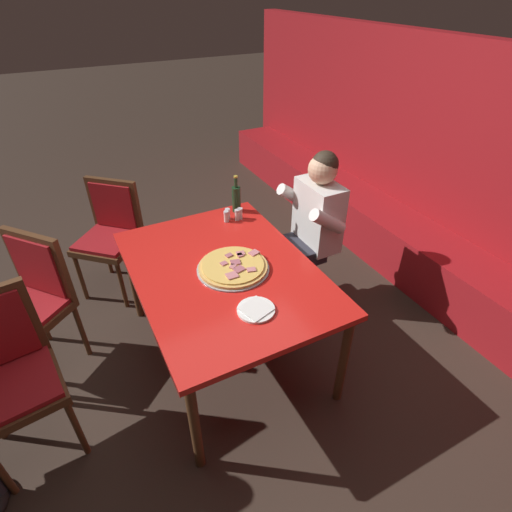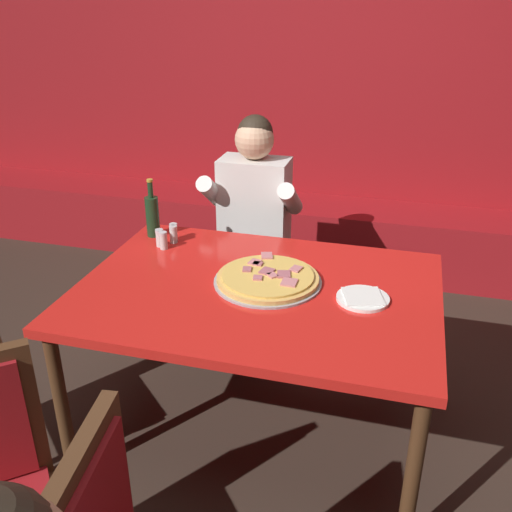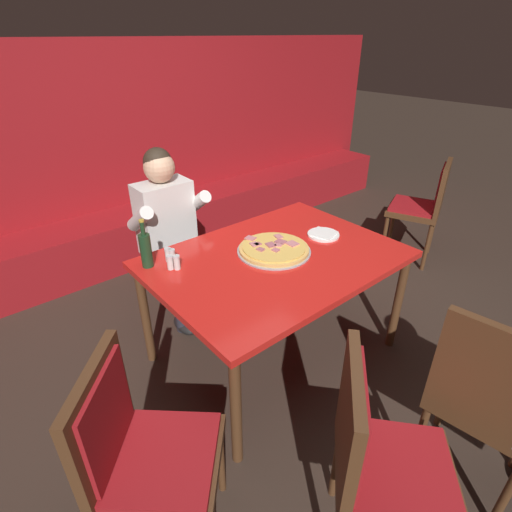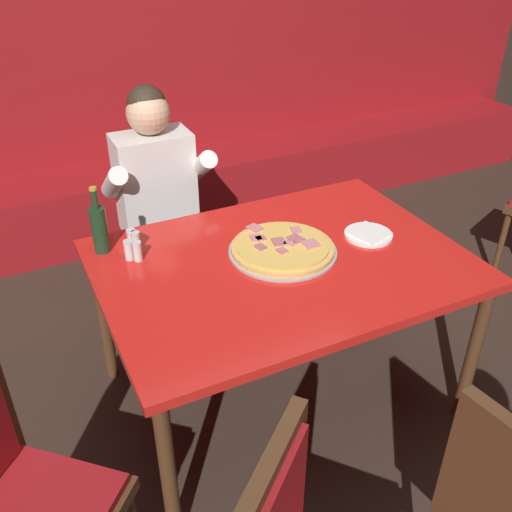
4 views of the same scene
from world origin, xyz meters
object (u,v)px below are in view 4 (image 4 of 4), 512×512
main_dining_table (282,274)px  shaker_oregano (129,251)px  beer_bottle (99,228)px  dining_chair_by_booth (6,501)px  plate_white_paper (368,234)px  pizza (283,248)px  diner_seated_blue_shirt (162,203)px  shaker_black_pepper (136,242)px  shaker_parmesan (138,252)px  shaker_red_pepper_flakes (132,239)px

main_dining_table → shaker_oregano: shaker_oregano is taller
beer_bottle → dining_chair_by_booth: size_ratio=0.31×
plate_white_paper → dining_chair_by_booth: size_ratio=0.22×
pizza → main_dining_table: bearing=-119.3°
diner_seated_blue_shirt → dining_chair_by_booth: (-0.90, -1.31, -0.15)m
shaker_black_pepper → plate_white_paper: bearing=-19.2°
pizza → diner_seated_blue_shirt: bearing=111.1°
pizza → dining_chair_by_booth: dining_chair_by_booth is taller
beer_bottle → diner_seated_blue_shirt: 0.58m
main_dining_table → shaker_black_pepper: shaker_black_pepper is taller
main_dining_table → shaker_parmesan: (-0.53, 0.25, 0.11)m
beer_bottle → shaker_black_pepper: 0.16m
dining_chair_by_booth → shaker_black_pepper: bearing=52.8°
pizza → shaker_black_pepper: bearing=152.6°
shaker_parmesan → diner_seated_blue_shirt: bearing=63.7°
pizza → plate_white_paper: pizza is taller
plate_white_paper → shaker_red_pepper_flakes: size_ratio=2.44×
shaker_black_pepper → shaker_oregano: (-0.05, -0.06, 0.00)m
shaker_parmesan → diner_seated_blue_shirt: diner_seated_blue_shirt is taller
dining_chair_by_booth → shaker_parmesan: bearing=50.7°
shaker_parmesan → shaker_black_pepper: bearing=78.6°
diner_seated_blue_shirt → dining_chair_by_booth: size_ratio=1.35×
shaker_red_pepper_flakes → shaker_black_pepper: 0.03m
beer_bottle → pizza: bearing=-26.6°
dining_chair_by_booth → shaker_red_pepper_flakes: bearing=54.1°
diner_seated_blue_shirt → dining_chair_by_booth: 1.60m
plate_white_paper → shaker_oregano: bearing=164.7°
shaker_oregano → dining_chair_by_booth: (-0.60, -0.79, -0.24)m
main_dining_table → diner_seated_blue_shirt: (-0.26, 0.80, 0.02)m
main_dining_table → beer_bottle: beer_bottle is taller
shaker_parmesan → dining_chair_by_booth: size_ratio=0.09×
shaker_black_pepper → dining_chair_by_booth: size_ratio=0.09×
pizza → dining_chair_by_booth: size_ratio=0.48×
main_dining_table → shaker_parmesan: bearing=154.3°
main_dining_table → beer_bottle: (-0.64, 0.39, 0.18)m
shaker_oregano → shaker_red_pepper_flakes: bearing=67.6°
beer_bottle → dining_chair_by_booth: bearing=-119.6°
pizza → beer_bottle: 0.76m
plate_white_paper → shaker_parmesan: (-0.96, 0.25, 0.03)m
shaker_red_pepper_flakes → main_dining_table: bearing=-34.9°
plate_white_paper → main_dining_table: bearing=-179.0°
beer_bottle → shaker_parmesan: beer_bottle is taller
main_dining_table → shaker_red_pepper_flakes: size_ratio=17.19×
beer_bottle → dining_chair_by_booth: 1.08m
main_dining_table → pizza: 0.11m
main_dining_table → shaker_black_pepper: bearing=146.7°
shaker_parmesan → pizza: bearing=-19.7°
diner_seated_blue_shirt → dining_chair_by_booth: diner_seated_blue_shirt is taller
beer_bottle → shaker_oregano: beer_bottle is taller
shaker_red_pepper_flakes → shaker_black_pepper: size_ratio=1.00×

